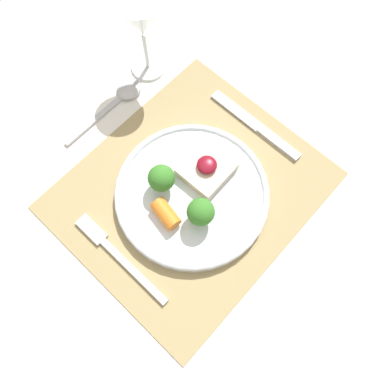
{
  "coord_description": "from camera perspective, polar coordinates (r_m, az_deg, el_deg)",
  "views": [
    {
      "loc": [
        -0.17,
        -0.16,
        1.35
      ],
      "look_at": [
        -0.01,
        -0.01,
        0.75
      ],
      "focal_mm": 35.0,
      "sensor_mm": 36.0,
      "label": 1
    }
  ],
  "objects": [
    {
      "name": "knife",
      "position": [
        0.72,
        10.41,
        9.4
      ],
      "size": [
        0.02,
        0.21,
        0.01
      ],
      "rotation": [
        0.0,
        0.0,
        -0.01
      ],
      "color": "#B2B2B7",
      "rests_on": "placemat"
    },
    {
      "name": "placemat",
      "position": [
        0.67,
        -0.18,
        0.27
      ],
      "size": [
        0.44,
        0.37,
        0.0
      ],
      "primitive_type": "cube",
      "color": "#9E895B",
      "rests_on": "dining_table"
    },
    {
      "name": "spoon",
      "position": [
        0.76,
        -10.68,
        14.22
      ],
      "size": [
        0.19,
        0.04,
        0.02
      ],
      "rotation": [
        0.0,
        0.0,
        0.07
      ],
      "color": "#B2B2B7",
      "rests_on": "dining_table"
    },
    {
      "name": "fork",
      "position": [
        0.64,
        -11.67,
        -9.01
      ],
      "size": [
        0.02,
        0.21,
        0.01
      ],
      "rotation": [
        0.0,
        0.0,
        0.01
      ],
      "color": "#B2B2B7",
      "rests_on": "placemat"
    },
    {
      "name": "wine_glass_near",
      "position": [
        0.71,
        -7.84,
        24.59
      ],
      "size": [
        0.1,
        0.1,
        0.17
      ],
      "color": "white",
      "rests_on": "dining_table"
    },
    {
      "name": "dinner_plate",
      "position": [
        0.65,
        -0.07,
        -0.08
      ],
      "size": [
        0.27,
        0.27,
        0.07
      ],
      "color": "silver",
      "rests_on": "placemat"
    },
    {
      "name": "dining_table",
      "position": [
        0.74,
        -0.16,
        -1.81
      ],
      "size": [
        1.37,
        1.22,
        0.72
      ],
      "color": "white",
      "rests_on": "ground_plane"
    },
    {
      "name": "ground_plane",
      "position": [
        1.37,
        -0.09,
        -10.34
      ],
      "size": [
        8.0,
        8.0,
        0.0
      ],
      "primitive_type": "plane",
      "color": "gray"
    }
  ]
}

